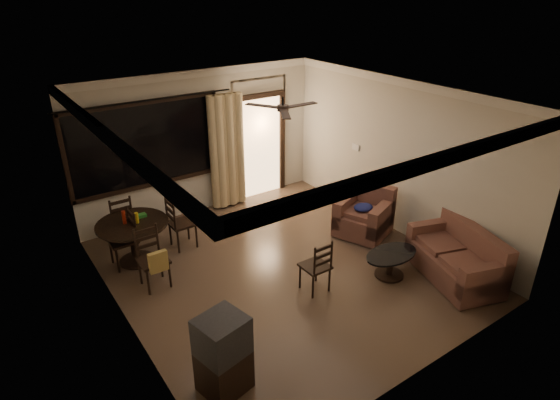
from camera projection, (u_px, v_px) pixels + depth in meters
ground at (282, 268)px, 7.63m from camera, size 5.50×5.50×0.00m
room_shell at (253, 128)px, 8.47m from camera, size 5.50×6.70×5.50m
dining_table at (133, 231)px, 7.59m from camera, size 1.15×1.15×0.94m
dining_chair_west at (125, 249)px, 7.63m from camera, size 0.42×0.42×0.95m
dining_chair_east at (182, 232)px, 8.15m from camera, size 0.42×0.42×0.95m
dining_chair_south at (154, 269)px, 7.07m from camera, size 0.42×0.48×0.95m
dining_chair_north at (122, 229)px, 8.24m from camera, size 0.42×0.42×0.95m
tv_cabinet at (223, 355)px, 5.19m from camera, size 0.60×0.56×0.99m
sofa at (458, 259)px, 7.27m from camera, size 1.26×1.72×0.82m
armchair at (365, 215)px, 8.55m from camera, size 1.12×1.12×0.87m
coffee_table at (391, 261)px, 7.33m from camera, size 0.94×0.56×0.41m
side_chair at (315, 275)px, 6.99m from camera, size 0.39×0.39×0.88m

